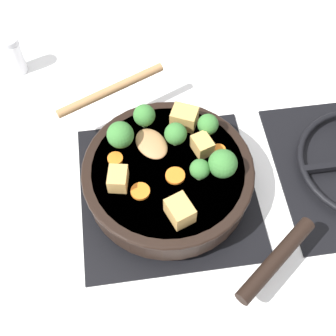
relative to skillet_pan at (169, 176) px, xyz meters
name	(u,v)px	position (x,y,z in m)	size (l,w,h in m)	color
ground_plane	(168,192)	(0.00, 0.00, -0.06)	(2.40, 2.40, 0.00)	white
front_burner_grate	(168,189)	(0.00, 0.00, -0.04)	(0.31, 0.31, 0.03)	black
skillet_pan	(169,176)	(0.00, 0.00, 0.00)	(0.38, 0.36, 0.05)	black
wooden_spoon	(129,113)	(-0.12, -0.05, 0.03)	(0.22, 0.20, 0.02)	#A87A4C
tofu_cube_center_large	(180,211)	(0.09, 0.00, 0.04)	(0.04, 0.03, 0.03)	tan
tofu_cube_near_handle	(118,179)	(0.02, -0.08, 0.04)	(0.04, 0.03, 0.03)	tan
tofu_cube_east_chunk	(202,145)	(-0.03, 0.06, 0.04)	(0.04, 0.03, 0.03)	tan
tofu_cube_west_chunk	(184,118)	(-0.09, 0.04, 0.04)	(0.04, 0.03, 0.03)	tan
broccoli_floret_near_spoon	(144,116)	(-0.10, -0.03, 0.05)	(0.04, 0.04, 0.05)	#709956
broccoli_floret_center_top	(223,164)	(0.02, 0.08, 0.05)	(0.05, 0.05, 0.05)	#709956
broccoli_floret_east_rim	(200,169)	(0.02, 0.05, 0.05)	(0.03, 0.03, 0.04)	#709956
broccoli_floret_west_rim	(208,125)	(-0.06, 0.07, 0.05)	(0.04, 0.04, 0.04)	#709956
broccoli_floret_north_edge	(120,135)	(-0.06, -0.07, 0.05)	(0.05, 0.05, 0.05)	#709956
broccoli_floret_south_cluster	(176,134)	(-0.05, 0.02, 0.05)	(0.04, 0.04, 0.05)	#709956
carrot_slice_orange_thin	(140,191)	(0.04, -0.05, 0.03)	(0.03, 0.03, 0.01)	orange
carrot_slice_near_center	(175,176)	(0.02, 0.01, 0.03)	(0.03, 0.03, 0.01)	orange
carrot_slice_edge_slice	(115,159)	(-0.03, -0.09, 0.03)	(0.03, 0.03, 0.01)	orange
carrot_slice_under_broccoli	(219,150)	(-0.02, 0.09, 0.03)	(0.02, 0.02, 0.01)	orange
salt_shaker	(14,56)	(-0.34, -0.27, -0.01)	(0.04, 0.04, 0.09)	white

